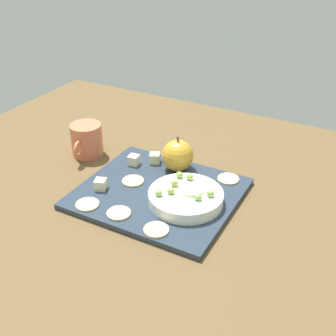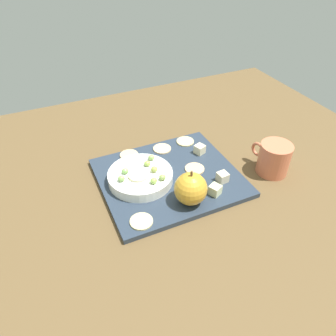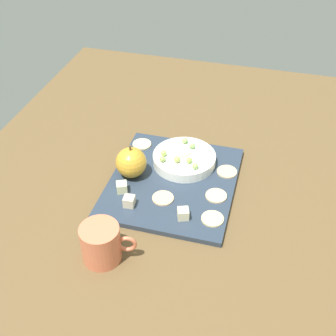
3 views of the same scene
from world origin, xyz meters
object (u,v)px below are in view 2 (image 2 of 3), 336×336
Objects in this scene: cheese_cube_2 at (200,149)px; cracker_2 at (141,221)px; cracker_0 at (195,169)px; cup at (274,158)px; cheese_cube_0 at (215,190)px; grape_4 at (154,181)px; grape_0 at (125,171)px; grape_1 at (121,178)px; grape_5 at (151,157)px; serving_dish at (140,177)px; cracker_4 at (185,141)px; grape_2 at (147,163)px; cracker_3 at (162,149)px; platter at (168,177)px; apple_whole at (191,189)px; grape_3 at (162,177)px; apple_slice_0 at (139,176)px; cracker_1 at (129,155)px; grape_6 at (155,170)px; cheese_cube_1 at (223,177)px.

cheese_cube_2 is 0.49× the size of cracker_2.
cup is at bearing -21.89° from cracker_0.
cheese_cube_0 is 14.19cm from grape_4.
grape_4 is (-17.02, -9.06, 2.04)cm from cheese_cube_2.
grape_0 is 0.15× the size of cup.
grape_1 is 0.15× the size of cup.
grape_0 is 8.04cm from grape_5.
grape_0 is (-3.29, 1.25, 1.94)cm from serving_dish.
cracker_0 and cracker_4 have the same top height.
cracker_2 is 3.05× the size of grape_2.
cracker_2 is 1.00× the size of cracker_3.
grape_5 reaches higher than cracker_0.
cheese_cube_0 is at bearing -49.26° from grape_2.
cheese_cube_0 is (6.85, -10.71, 1.82)cm from platter.
grape_3 is (-3.84, 6.61, -0.50)cm from apple_whole.
grape_5 is at bearing 40.03° from serving_dish.
cracker_2 is 11.93cm from apple_slice_0.
cracker_4 is at bearing 46.34° from cracker_2.
grape_2 is 6.45cm from grape_3.
grape_3 is 1.00× the size of grape_4.
apple_whole is at bearing 177.66° from cheese_cube_0.
grape_3 is (3.79, -4.52, 1.95)cm from serving_dish.
cheese_cube_0 is at bearing -2.34° from apple_whole.
grape_1 is at bearing -153.36° from cracker_4.
grape_1 is 1.00× the size of grape_3.
cheese_cube_2 reaches higher than cracker_1.
grape_1 is at bearing 175.40° from grape_6.
grape_6 is (0.63, -3.18, 0.06)cm from grape_2.
serving_dish is at bearing 107.21° from grape_4.
apple_slice_0 is at bearing 167.34° from cup.
cracker_4 is 22.27cm from grape_4.
grape_4 is 4.13cm from apple_slice_0.
grape_3 and grape_6 have the same top height.
grape_0 is 5.87cm from grape_2.
cheese_cube_1 is at bearing -33.23° from grape_2.
cracker_0 and cracker_1 have the same top height.
cracker_0 is 15.03cm from apple_slice_0.
serving_dish is at bearing -144.62° from grape_2.
cracker_4 is at bearing 100.37° from cheese_cube_2.
apple_whole is 1.51× the size of cracker_0.
cracker_4 is 17.43cm from grape_2.
cheese_cube_0 is 5.07cm from cheese_cube_1.
grape_0 is at bearing 170.71° from cracker_0.
cracker_4 is at bearing 65.74° from apple_whole.
platter is 20.71× the size of grape_1.
cracker_3 is at bearing 100.45° from cheese_cube_0.
cracker_3 is at bearing 83.61° from apple_whole.
cracker_1 is 37.20cm from cup.
grape_6 reaches higher than grape_0.
cheese_cube_1 is at bearing 38.54° from cheese_cube_0.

